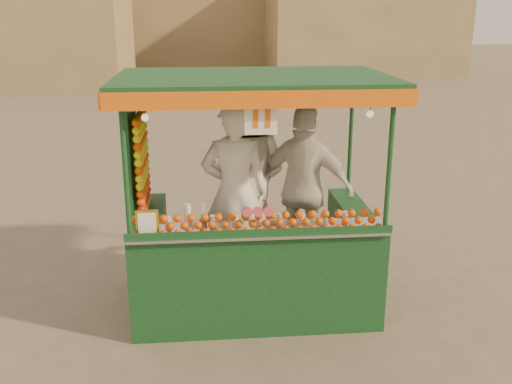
{
  "coord_description": "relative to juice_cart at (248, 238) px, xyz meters",
  "views": [
    {
      "loc": [
        -0.89,
        -5.32,
        2.97
      ],
      "look_at": [
        -0.37,
        0.22,
        1.2
      ],
      "focal_mm": 40.66,
      "sensor_mm": 36.0,
      "label": 1
    }
  ],
  "objects": [
    {
      "name": "vendor_left",
      "position": [
        -0.12,
        0.16,
        0.43
      ],
      "size": [
        0.68,
        0.46,
        1.85
      ],
      "rotation": [
        0.0,
        0.0,
        3.12
      ],
      "color": "white",
      "rests_on": "ground"
    },
    {
      "name": "ground",
      "position": [
        0.47,
        -0.07,
        -0.77
      ],
      "size": [
        90.0,
        90.0,
        0.0
      ],
      "primitive_type": "plane",
      "color": "brown",
      "rests_on": "ground"
    },
    {
      "name": "juice_cart",
      "position": [
        0.0,
        0.0,
        0.0
      ],
      "size": [
        2.61,
        1.69,
        2.37
      ],
      "color": "#0E3419",
      "rests_on": "ground"
    },
    {
      "name": "vendor_middle",
      "position": [
        0.05,
        0.65,
        0.47
      ],
      "size": [
        1.17,
        1.09,
        1.93
      ],
      "rotation": [
        0.0,
        0.0,
        2.65
      ],
      "color": "silver",
      "rests_on": "ground"
    },
    {
      "name": "building_right",
      "position": [
        7.47,
        23.93,
        1.73
      ],
      "size": [
        9.0,
        6.0,
        5.0
      ],
      "primitive_type": "cube",
      "color": "#9F875A",
      "rests_on": "ground"
    },
    {
      "name": "vendor_right",
      "position": [
        0.63,
        0.36,
        0.39
      ],
      "size": [
        1.12,
        0.85,
        1.77
      ],
      "rotation": [
        0.0,
        0.0,
        2.69
      ],
      "color": "silver",
      "rests_on": "ground"
    }
  ]
}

